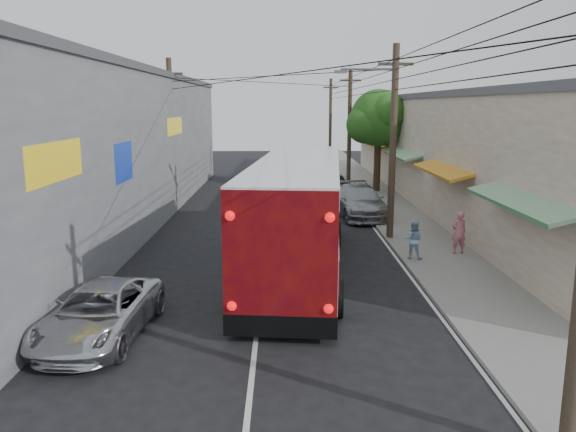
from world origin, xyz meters
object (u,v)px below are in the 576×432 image
Objects in this scene: coach_bus at (298,212)px; pedestrian_near at (459,232)px; jeepney at (100,313)px; pedestrian_far at (414,240)px; parked_car_mid at (333,184)px; parked_car_far at (324,171)px; parked_suv at (360,201)px.

pedestrian_near is at bearing 18.07° from coach_bus.
coach_bus is at bearing 54.79° from jeepney.
coach_bus is 6.28m from pedestrian_near.
pedestrian_near is at bearing -134.82° from pedestrian_far.
pedestrian_near is (6.04, 1.36, -1.03)m from coach_bus.
parked_car_mid is 0.97× the size of parked_car_far.
parked_suv reaches higher than pedestrian_far.
parked_car_mid is (7.60, 21.49, 0.12)m from jeepney.
parked_suv is 8.14m from pedestrian_near.
coach_bus is 9.74m from parked_suv.
jeepney is 0.99× the size of parked_car_far.
coach_bus is 7.96m from jeepney.
parked_car_far is at bearing -86.67° from pedestrian_near.
parked_suv is 3.87× the size of pedestrian_far.
jeepney is at bearing -116.58° from parked_car_mid.
jeepney is at bearing 27.86° from pedestrian_near.
pedestrian_far is (0.80, -8.40, 0.03)m from parked_suv.
pedestrian_far is at bearing -82.94° from parked_car_far.
parked_suv is at bearing -83.73° from parked_car_far.
pedestrian_near reaches higher than parked_suv.
coach_bus is at bearing 33.29° from pedestrian_far.
pedestrian_far is (1.60, -21.88, 0.06)m from parked_car_far.
coach_bus reaches higher than parked_car_far.
pedestrian_near reaches higher than pedestrian_far.
coach_bus is 22.71m from parked_car_far.
coach_bus is 4.39m from pedestrian_far.
parked_car_far is (2.59, 22.53, -1.19)m from coach_bus.
coach_bus is at bearing -93.68° from parked_car_far.
pedestrian_far is at bearing 14.85° from pedestrian_near.
jeepney is at bearing -102.02° from parked_car_far.
parked_car_mid is at bearing 91.98° from parked_suv.
jeepney is 0.84× the size of parked_suv.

